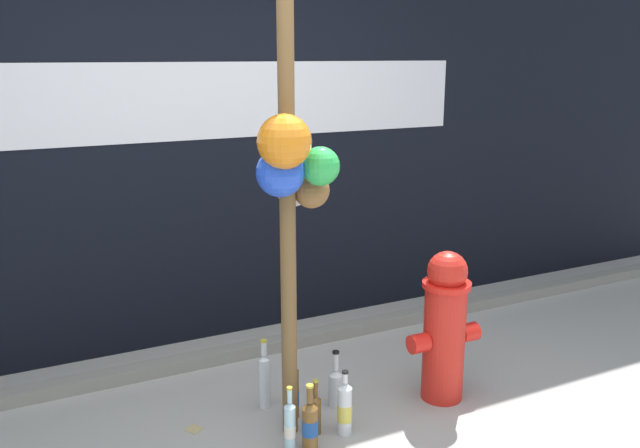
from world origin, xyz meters
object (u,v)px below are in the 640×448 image
Objects in this scene: fire_hydrant at (445,326)px; bottle_6 at (265,379)px; bottle_0 at (336,385)px; memorial_post at (291,126)px; bottle_1 at (316,413)px; bottle_2 at (310,425)px; bottle_3 at (290,426)px; bottle_4 at (293,392)px; bottle_5 at (345,408)px.

fire_hydrant is 1.05m from bottle_6.
bottle_0 is 0.40m from bottle_6.
bottle_1 is at bearing -18.76° from memorial_post.
bottle_0 is 1.08× the size of bottle_1.
bottle_2 is at bearing -84.54° from bottle_6.
bottle_3 is at bearing -123.10° from memorial_post.
bottle_2 is (-0.31, -0.33, 0.01)m from bottle_0.
bottle_1 is at bearing -78.16° from bottle_4.
bottle_4 reaches higher than bottle_1.
bottle_1 is (0.11, -0.04, -1.48)m from memorial_post.
bottle_0 is 0.96× the size of bottle_3.
fire_hydrant is at bearing -1.01° from memorial_post.
bottle_6 reaches higher than bottle_0.
bottle_4 reaches higher than bottle_3.
bottle_3 reaches higher than bottle_0.
bottle_6 is (-0.27, 0.44, 0.03)m from bottle_5.
memorial_post is at bearing 161.24° from bottle_1.
memorial_post reaches higher than bottle_6.
bottle_3 is (-0.18, -0.08, 0.01)m from bottle_1.
bottle_1 is at bearing -178.63° from fire_hydrant.
bottle_6 is at bearing 110.15° from bottle_1.
fire_hydrant is 2.17× the size of bottle_6.
bottle_4 is at bearing 68.93° from memorial_post.
bottle_5 is 0.89× the size of bottle_6.
bottle_1 is 0.86× the size of bottle_5.
bottle_4 is (0.14, 0.28, 0.02)m from bottle_3.
bottle_0 is (-0.59, 0.19, -0.32)m from fire_hydrant.
bottle_0 is at bearing 27.38° from memorial_post.
fire_hydrant is at bearing 8.78° from bottle_2.
bottle_1 is 0.40m from bottle_6.
bottle_5 is (0.13, -0.07, 0.03)m from bottle_1.
memorial_post is 9.12× the size of bottle_1.
bottle_3 is 0.31m from bottle_5.
bottle_4 is (-0.86, 0.18, -0.29)m from fire_hydrant.
fire_hydrant is 0.92m from bottle_4.
bottle_2 is (-0.91, -0.14, -0.31)m from fire_hydrant.
bottle_1 is at bearing 53.49° from bottle_2.
bottle_6 is (-0.36, 0.16, 0.05)m from bottle_0.
bottle_1 is 0.86× the size of bottle_2.
bottle_0 is 0.29m from bottle_5.
fire_hydrant reaches higher than bottle_3.
memorial_post is 1.52m from bottle_0.
bottle_0 is 0.45m from bottle_2.
fire_hydrant is at bearing 7.32° from bottle_5.
bottle_4 is (-0.04, 0.20, 0.03)m from bottle_1.
bottle_6 reaches higher than bottle_4.
bottle_5 is at bearing -58.33° from bottle_6.
memorial_post reaches higher than bottle_4.
bottle_5 is at bearing -26.82° from bottle_1.
bottle_0 is (0.33, 0.17, -1.47)m from memorial_post.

